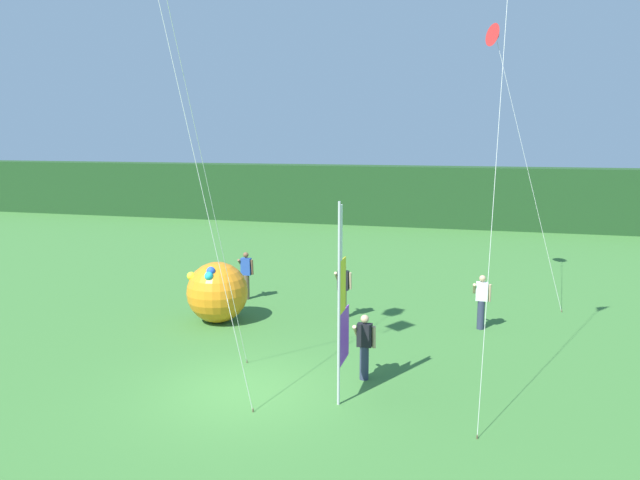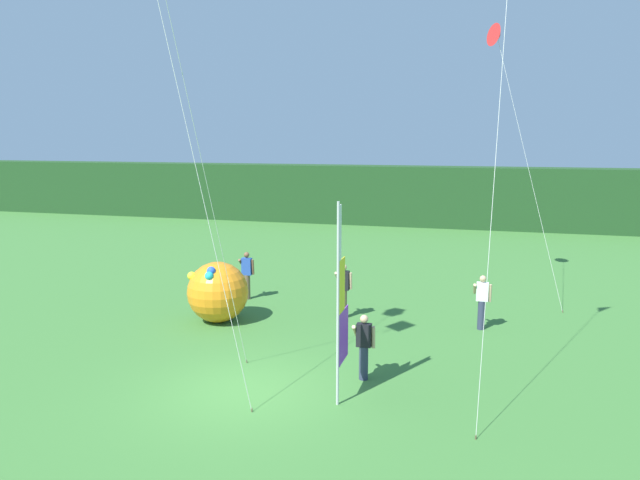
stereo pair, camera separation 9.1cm
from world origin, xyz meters
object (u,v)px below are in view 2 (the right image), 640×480
Objects in this scene: person_near_banner at (364,345)px; person_far_right at (247,274)px; banner_flag at (341,306)px; person_far_left at (482,301)px; inflatable_balloon at (218,292)px; person_mid_field at (344,289)px; kite_red_delta_1 at (497,36)px.

person_near_banner is 0.94× the size of person_far_right.
person_far_left is at bearing 63.19° from banner_flag.
inflatable_balloon is at bearing -170.13° from person_far_left.
person_mid_field is 1.03× the size of person_far_right.
inflatable_balloon is 0.20× the size of kite_red_delta_1.
person_near_banner is 6.36m from inflatable_balloon.
kite_red_delta_1 reaches higher than inflatable_balloon.
person_far_left is (3.03, 6.00, -1.27)m from banner_flag.
person_near_banner is 0.96× the size of person_far_left.
person_mid_field is at bearing 20.79° from inflatable_balloon.
inflatable_balloon is 13.40m from kite_red_delta_1.
banner_flag is 13.45m from kite_red_delta_1.
person_mid_field is 4.15m from person_far_right.
person_far_left is 0.97× the size of person_far_right.
kite_red_delta_1 is (3.15, 10.88, 7.25)m from banner_flag.
person_near_banner is at bearing -106.56° from kite_red_delta_1.
kite_red_delta_1 reaches higher than person_near_banner.
person_mid_field is 4.36m from person_far_left.
kite_red_delta_1 is at bearing 47.30° from person_mid_field.
person_far_right reaches higher than person_near_banner.
person_far_left is 8.40m from person_far_right.
person_far_right is at bearing 161.23° from person_mid_field.
person_near_banner is 5.05m from person_mid_field.
banner_flag reaches higher than person_far_right.
person_mid_field is at bearing 179.72° from person_far_left.
inflatable_balloon reaches higher than person_far_left.
person_mid_field is 0.18× the size of kite_red_delta_1.
inflatable_balloon is (-3.80, -1.44, 0.01)m from person_mid_field.
person_far_right is (-5.26, 7.36, -1.24)m from banner_flag.
person_far_left is at bearing -91.37° from kite_red_delta_1.
kite_red_delta_1 is at bearing 88.63° from person_far_left.
person_mid_field is at bearing -132.70° from kite_red_delta_1.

